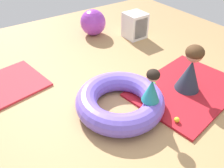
# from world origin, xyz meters

# --- Properties ---
(ground_plane) EXTENTS (8.00, 8.00, 0.00)m
(ground_plane) POSITION_xyz_m (0.00, 0.00, 0.00)
(ground_plane) COLOR tan
(gym_mat_far_left) EXTENTS (1.95, 1.54, 0.04)m
(gym_mat_far_left) POSITION_xyz_m (1.17, -0.31, 0.02)
(gym_mat_far_left) COLOR #B21923
(gym_mat_far_left) RESTS_ON ground
(inflatable_cushion) EXTENTS (1.28, 1.28, 0.31)m
(inflatable_cushion) POSITION_xyz_m (0.02, -0.06, 0.16)
(inflatable_cushion) COLOR #7056D1
(inflatable_cushion) RESTS_ON ground
(child_in_teal) EXTENTS (0.34, 0.34, 0.48)m
(child_in_teal) POSITION_xyz_m (0.26, -0.41, 0.54)
(child_in_teal) COLOR teal
(child_in_teal) RESTS_ON inflatable_cushion
(adult_seated) EXTENTS (0.47, 0.47, 0.77)m
(adult_seated) POSITION_xyz_m (1.17, -0.31, 0.41)
(adult_seated) COLOR #232D3D
(adult_seated) RESTS_ON gym_mat_far_left
(play_ball_orange) EXTENTS (0.11, 0.11, 0.11)m
(play_ball_orange) POSITION_xyz_m (0.55, -0.00, 0.09)
(play_ball_orange) COLOR orange
(play_ball_orange) RESTS_ON gym_mat_far_left
(play_ball_yellow) EXTENTS (0.08, 0.08, 0.08)m
(play_ball_yellow) POSITION_xyz_m (0.48, -0.74, 0.08)
(play_ball_yellow) COLOR yellow
(play_ball_yellow) RESTS_ON gym_mat_far_left
(play_ball_green) EXTENTS (0.10, 0.10, 0.10)m
(play_ball_green) POSITION_xyz_m (0.75, 0.02, 0.09)
(play_ball_green) COLOR green
(play_ball_green) RESTS_ON gym_mat_far_left
(exercise_ball_large) EXTENTS (0.59, 0.59, 0.59)m
(exercise_ball_large) POSITION_xyz_m (1.04, 2.39, 0.29)
(exercise_ball_large) COLOR purple
(exercise_ball_large) RESTS_ON ground
(storage_cube) EXTENTS (0.44, 0.44, 0.56)m
(storage_cube) POSITION_xyz_m (1.75, 1.71, 0.28)
(storage_cube) COLOR white
(storage_cube) RESTS_ON ground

